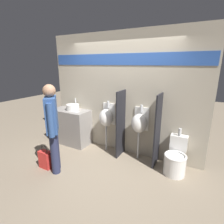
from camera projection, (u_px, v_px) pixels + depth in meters
The scene contains 12 objects.
ground_plane at pixel (108, 160), 3.80m from camera, with size 16.00×16.00×0.00m, color gray.
display_wall at pixel (121, 94), 3.93m from camera, with size 3.68×0.07×2.70m.
sink_counter at pixel (71, 126), 4.54m from camera, with size 0.99×0.51×0.89m.
sink_basin at pixel (73, 107), 4.42m from camera, with size 0.33×0.33×0.28m.
cell_phone at pixel (77, 112), 4.19m from camera, with size 0.07×0.14×0.01m.
divider_near_counter at pixel (121, 124), 3.84m from camera, with size 0.03×0.42×1.48m.
divider_mid at pixel (157, 131), 3.47m from camera, with size 0.03×0.42×1.48m.
urinal_near_counter at pixel (106, 118), 4.07m from camera, with size 0.33×0.31×1.19m.
urinal_far at pixel (139, 123), 3.69m from camera, with size 0.33×0.31×1.19m.
toilet at pixel (175, 160), 3.31m from camera, with size 0.41×0.58×0.83m.
person_in_vest at pixel (53, 126), 3.20m from camera, with size 0.44×0.46×1.69m.
shopping_bag at pixel (45, 159), 3.49m from camera, with size 0.26×0.14×0.48m.
Camera 1 is at (1.69, -2.91, 2.04)m, focal length 28.00 mm.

